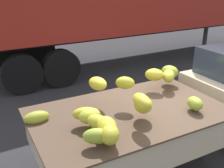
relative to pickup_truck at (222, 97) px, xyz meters
name	(u,v)px	position (x,y,z in m)	size (l,w,h in m)	color
ground	(165,145)	(-1.05, 0.25, -0.89)	(220.00, 220.00, 0.00)	#28282B
curb_strip	(42,40)	(-1.05, 10.02, -0.81)	(80.00, 0.80, 0.16)	gray
pickup_truck	(222,97)	(0.00, 0.00, 0.00)	(5.23, 1.86, 1.70)	#CCB793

